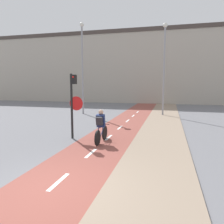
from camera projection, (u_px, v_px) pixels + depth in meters
ground_plane at (49, 191)px, 5.39m from camera, size 120.00×120.00×0.00m
bike_lane at (49, 191)px, 5.40m from camera, size 2.49×60.00×0.02m
sidewalk_strip at (149, 204)px, 4.77m from camera, size 2.40×60.00×0.05m
building_row_background at (150, 67)px, 30.60m from camera, size 60.00×5.20×9.77m
traffic_light_pole at (73, 99)px, 10.35m from camera, size 0.67×0.25×3.11m
street_lamp_far at (82, 60)px, 18.69m from camera, size 0.36×0.36×7.73m
street_lamp_sidewalk at (164, 61)px, 17.63m from camera, size 0.36×0.36×7.41m
cyclist_near at (101, 127)px, 9.73m from camera, size 0.46×1.71×1.50m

